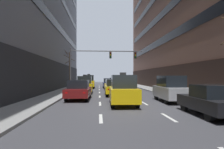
{
  "coord_description": "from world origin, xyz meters",
  "views": [
    {
      "loc": [
        -1.76,
        -12.27,
        2.0
      ],
      "look_at": [
        -0.16,
        10.87,
        2.23
      ],
      "focal_mm": 31.12,
      "sensor_mm": 36.0,
      "label": 1
    }
  ],
  "objects_px": {
    "car_driving_2": "(108,83)",
    "taxi_driving_4": "(85,85)",
    "taxi_driving_5": "(89,82)",
    "traffic_signal_0": "(98,60)",
    "taxi_driving_0": "(123,90)",
    "street_tree_1": "(70,69)",
    "car_parked_1": "(210,100)",
    "car_driving_1": "(79,90)",
    "car_parked_2": "(171,89)",
    "taxi_driving_3": "(112,85)",
    "taxi_driving_6": "(114,87)"
  },
  "relations": [
    {
      "from": "taxi_driving_5",
      "to": "taxi_driving_3",
      "type": "bearing_deg",
      "value": -62.8
    },
    {
      "from": "taxi_driving_0",
      "to": "traffic_signal_0",
      "type": "relative_size",
      "value": 0.47
    },
    {
      "from": "car_parked_2",
      "to": "street_tree_1",
      "type": "height_order",
      "value": "street_tree_1"
    },
    {
      "from": "car_driving_2",
      "to": "taxi_driving_4",
      "type": "height_order",
      "value": "taxi_driving_4"
    },
    {
      "from": "taxi_driving_3",
      "to": "car_parked_1",
      "type": "bearing_deg",
      "value": -76.91
    },
    {
      "from": "car_driving_2",
      "to": "traffic_signal_0",
      "type": "bearing_deg",
      "value": -102.1
    },
    {
      "from": "car_driving_1",
      "to": "car_driving_2",
      "type": "xyz_separation_m",
      "value": [
        3.38,
        16.62,
        -0.01
      ]
    },
    {
      "from": "car_parked_1",
      "to": "traffic_signal_0",
      "type": "height_order",
      "value": "traffic_signal_0"
    },
    {
      "from": "car_parked_1",
      "to": "taxi_driving_3",
      "type": "bearing_deg",
      "value": 103.09
    },
    {
      "from": "car_driving_1",
      "to": "taxi_driving_3",
      "type": "relative_size",
      "value": 1.03
    },
    {
      "from": "taxi_driving_0",
      "to": "street_tree_1",
      "type": "distance_m",
      "value": 16.86
    },
    {
      "from": "taxi_driving_4",
      "to": "traffic_signal_0",
      "type": "xyz_separation_m",
      "value": [
        1.54,
        1.85,
        3.17
      ]
    },
    {
      "from": "taxi_driving_4",
      "to": "car_parked_2",
      "type": "relative_size",
      "value": 0.99
    },
    {
      "from": "taxi_driving_3",
      "to": "street_tree_1",
      "type": "distance_m",
      "value": 7.08
    },
    {
      "from": "taxi_driving_5",
      "to": "taxi_driving_0",
      "type": "bearing_deg",
      "value": -80.17
    },
    {
      "from": "car_driving_1",
      "to": "car_parked_2",
      "type": "relative_size",
      "value": 1.06
    },
    {
      "from": "car_driving_1",
      "to": "car_parked_2",
      "type": "height_order",
      "value": "car_parked_2"
    },
    {
      "from": "taxi_driving_0",
      "to": "car_parked_2",
      "type": "xyz_separation_m",
      "value": [
        3.97,
        1.44,
        -0.02
      ]
    },
    {
      "from": "street_tree_1",
      "to": "taxi_driving_0",
      "type": "bearing_deg",
      "value": -68.98
    },
    {
      "from": "taxi_driving_0",
      "to": "car_driving_1",
      "type": "xyz_separation_m",
      "value": [
        -3.4,
        3.33,
        -0.21
      ]
    },
    {
      "from": "taxi_driving_0",
      "to": "street_tree_1",
      "type": "relative_size",
      "value": 0.75
    },
    {
      "from": "taxi_driving_3",
      "to": "car_driving_1",
      "type": "bearing_deg",
      "value": -110.15
    },
    {
      "from": "car_parked_2",
      "to": "traffic_signal_0",
      "type": "distance_m",
      "value": 12.11
    },
    {
      "from": "taxi_driving_5",
      "to": "traffic_signal_0",
      "type": "xyz_separation_m",
      "value": [
        1.56,
        -7.86,
        3.08
      ]
    },
    {
      "from": "taxi_driving_0",
      "to": "car_driving_1",
      "type": "relative_size",
      "value": 0.96
    },
    {
      "from": "taxi_driving_4",
      "to": "taxi_driving_5",
      "type": "height_order",
      "value": "taxi_driving_5"
    },
    {
      "from": "car_driving_1",
      "to": "street_tree_1",
      "type": "distance_m",
      "value": 12.77
    },
    {
      "from": "car_driving_1",
      "to": "car_driving_2",
      "type": "distance_m",
      "value": 16.96
    },
    {
      "from": "taxi_driving_0",
      "to": "car_parked_1",
      "type": "height_order",
      "value": "taxi_driving_0"
    },
    {
      "from": "taxi_driving_4",
      "to": "street_tree_1",
      "type": "height_order",
      "value": "street_tree_1"
    },
    {
      "from": "car_parked_1",
      "to": "street_tree_1",
      "type": "xyz_separation_m",
      "value": [
        -9.97,
        19.63,
        2.28
      ]
    },
    {
      "from": "car_driving_2",
      "to": "taxi_driving_4",
      "type": "bearing_deg",
      "value": -108.07
    },
    {
      "from": "car_parked_2",
      "to": "traffic_signal_0",
      "type": "height_order",
      "value": "traffic_signal_0"
    },
    {
      "from": "traffic_signal_0",
      "to": "taxi_driving_4",
      "type": "bearing_deg",
      "value": -129.77
    },
    {
      "from": "taxi_driving_4",
      "to": "street_tree_1",
      "type": "distance_m",
      "value": 6.77
    },
    {
      "from": "taxi_driving_6",
      "to": "taxi_driving_3",
      "type": "bearing_deg",
      "value": 88.77
    },
    {
      "from": "taxi_driving_5",
      "to": "car_parked_1",
      "type": "bearing_deg",
      "value": -72.63
    },
    {
      "from": "taxi_driving_3",
      "to": "car_parked_2",
      "type": "height_order",
      "value": "car_parked_2"
    },
    {
      "from": "taxi_driving_3",
      "to": "traffic_signal_0",
      "type": "height_order",
      "value": "traffic_signal_0"
    },
    {
      "from": "car_parked_1",
      "to": "traffic_signal_0",
      "type": "xyz_separation_m",
      "value": [
        -5.78,
        15.6,
        3.41
      ]
    },
    {
      "from": "taxi_driving_0",
      "to": "car_driving_2",
      "type": "relative_size",
      "value": 0.97
    },
    {
      "from": "street_tree_1",
      "to": "taxi_driving_3",
      "type": "bearing_deg",
      "value": -25.21
    },
    {
      "from": "car_driving_2",
      "to": "car_parked_1",
      "type": "bearing_deg",
      "value": -80.55
    },
    {
      "from": "taxi_driving_5",
      "to": "car_parked_2",
      "type": "xyz_separation_m",
      "value": [
        7.34,
        -18.02,
        -0.08
      ]
    },
    {
      "from": "car_driving_2",
      "to": "car_parked_1",
      "type": "distance_m",
      "value": 24.28
    },
    {
      "from": "car_driving_2",
      "to": "car_parked_2",
      "type": "xyz_separation_m",
      "value": [
        3.99,
        -18.51,
        0.19
      ]
    },
    {
      "from": "car_parked_1",
      "to": "taxi_driving_0",
      "type": "bearing_deg",
      "value": 134.74
    },
    {
      "from": "taxi_driving_3",
      "to": "car_parked_2",
      "type": "xyz_separation_m",
      "value": [
        3.9,
        -11.34,
        0.21
      ]
    },
    {
      "from": "taxi_driving_0",
      "to": "street_tree_1",
      "type": "bearing_deg",
      "value": 111.02
    },
    {
      "from": "taxi_driving_6",
      "to": "car_parked_1",
      "type": "relative_size",
      "value": 1.08
    }
  ]
}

